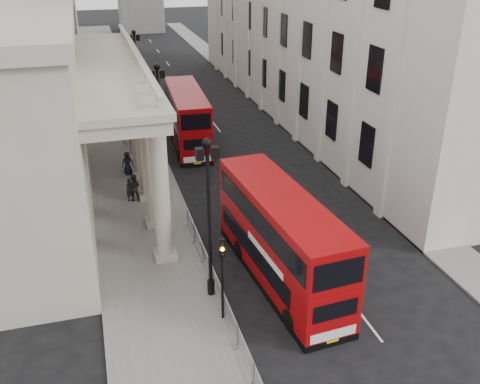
{
  "coord_description": "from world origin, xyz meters",
  "views": [
    {
      "loc": [
        -5.29,
        -17.76,
        16.35
      ],
      "look_at": [
        2.57,
        9.78,
        2.76
      ],
      "focal_mm": 40.0,
      "sensor_mm": 36.0,
      "label": 1
    }
  ],
  "objects": [
    {
      "name": "ground",
      "position": [
        0.0,
        0.0,
        0.0
      ],
      "size": [
        260.0,
        260.0,
        0.0
      ],
      "primitive_type": "plane",
      "color": "black",
      "rests_on": "ground"
    },
    {
      "name": "bus_far",
      "position": [
        2.51,
        26.18,
        2.48
      ],
      "size": [
        3.27,
        11.13,
        4.75
      ],
      "rotation": [
        0.0,
        0.0,
        -0.06
      ],
      "color": "#950609",
      "rests_on": "ground"
    },
    {
      "name": "kerb",
      "position": [
        -0.05,
        30.0,
        0.07
      ],
      "size": [
        0.2,
        140.0,
        0.14
      ],
      "primitive_type": "cube",
      "color": "slate",
      "rests_on": "ground"
    },
    {
      "name": "lamp_post_south",
      "position": [
        -0.6,
        4.0,
        4.91
      ],
      "size": [
        1.05,
        0.44,
        8.32
      ],
      "color": "black",
      "rests_on": "sidewalk_west"
    },
    {
      "name": "sidewalk_east",
      "position": [
        13.5,
        30.0,
        0.06
      ],
      "size": [
        3.0,
        140.0,
        0.12
      ],
      "primitive_type": "cube",
      "color": "slate",
      "rests_on": "ground"
    },
    {
      "name": "crowd_barriers",
      "position": [
        -0.35,
        2.23,
        0.67
      ],
      "size": [
        0.5,
        18.75,
        1.1
      ],
      "color": "gray",
      "rests_on": "sidewalk_west"
    },
    {
      "name": "lamp_post_north",
      "position": [
        -0.6,
        36.0,
        4.91
      ],
      "size": [
        1.05,
        0.44,
        8.32
      ],
      "color": "black",
      "rests_on": "sidewalk_west"
    },
    {
      "name": "lamp_post_mid",
      "position": [
        -0.6,
        20.0,
        4.91
      ],
      "size": [
        1.05,
        0.44,
        8.32
      ],
      "color": "black",
      "rests_on": "sidewalk_west"
    },
    {
      "name": "bus_near",
      "position": [
        3.23,
        4.47,
        2.56
      ],
      "size": [
        3.65,
        11.53,
        4.9
      ],
      "rotation": [
        0.0,
        0.0,
        0.08
      ],
      "color": "#9B0709",
      "rests_on": "ground"
    },
    {
      "name": "sidewalk_west",
      "position": [
        -3.0,
        30.0,
        0.06
      ],
      "size": [
        6.0,
        140.0,
        0.12
      ],
      "primitive_type": "cube",
      "color": "slate",
      "rests_on": "ground"
    },
    {
      "name": "pedestrian_a",
      "position": [
        -3.45,
        15.85,
        0.93
      ],
      "size": [
        0.62,
        0.44,
        1.63
      ],
      "primitive_type": "imported",
      "rotation": [
        0.0,
        0.0,
        0.08
      ],
      "color": "black",
      "rests_on": "sidewalk_west"
    },
    {
      "name": "pedestrian_b",
      "position": [
        -3.2,
        15.86,
        1.08
      ],
      "size": [
        1.05,
        0.89,
        1.91
      ],
      "primitive_type": "imported",
      "rotation": [
        0.0,
        0.0,
        2.95
      ],
      "color": "black",
      "rests_on": "sidewalk_west"
    },
    {
      "name": "traffic_light",
      "position": [
        -0.5,
        1.98,
        3.11
      ],
      "size": [
        0.28,
        0.33,
        4.3
      ],
      "color": "black",
      "rests_on": "sidewalk_west"
    },
    {
      "name": "pedestrian_c",
      "position": [
        -3.21,
        20.57,
        1.01
      ],
      "size": [
        0.88,
        0.58,
        1.77
      ],
      "primitive_type": "imported",
      "rotation": [
        0.0,
        0.0,
        6.26
      ],
      "color": "black",
      "rests_on": "sidewalk_west"
    },
    {
      "name": "portico_building",
      "position": [
        -10.5,
        18.0,
        6.0
      ],
      "size": [
        9.0,
        28.0,
        12.0
      ],
      "primitive_type": "cube",
      "color": "#A99F8E",
      "rests_on": "ground"
    }
  ]
}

